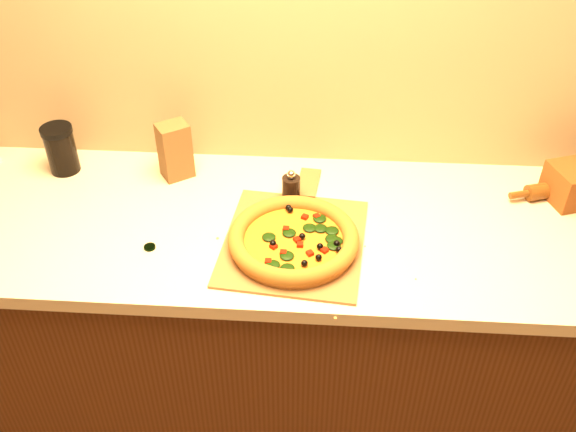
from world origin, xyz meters
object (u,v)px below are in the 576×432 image
(pizza_peel, at_px, (295,238))
(pizza, at_px, (293,239))
(rolling_pin, at_px, (565,188))
(dark_jar, at_px, (61,149))
(pepper_grinder, at_px, (291,188))

(pizza_peel, bearing_deg, pizza, -86.85)
(rolling_pin, bearing_deg, pizza, -159.46)
(rolling_pin, relative_size, dark_jar, 2.27)
(pizza_peel, height_order, dark_jar, dark_jar)
(pizza_peel, bearing_deg, dark_jar, 164.34)
(pizza, distance_m, rolling_pin, 0.83)
(pizza, xyz_separation_m, dark_jar, (-0.73, 0.32, 0.05))
(pizza_peel, xyz_separation_m, pizza, (-0.00, -0.04, 0.03))
(dark_jar, bearing_deg, pizza_peel, -21.27)
(pizza_peel, relative_size, dark_jar, 3.77)
(pepper_grinder, height_order, rolling_pin, pepper_grinder)
(pizza_peel, height_order, pizza, pizza)
(pizza_peel, height_order, pepper_grinder, pepper_grinder)
(pepper_grinder, bearing_deg, dark_jar, 171.63)
(pepper_grinder, height_order, dark_jar, dark_jar)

